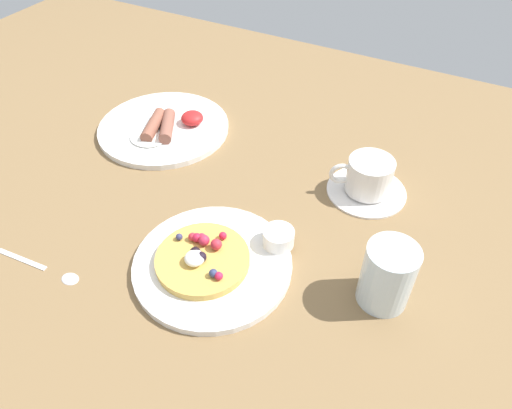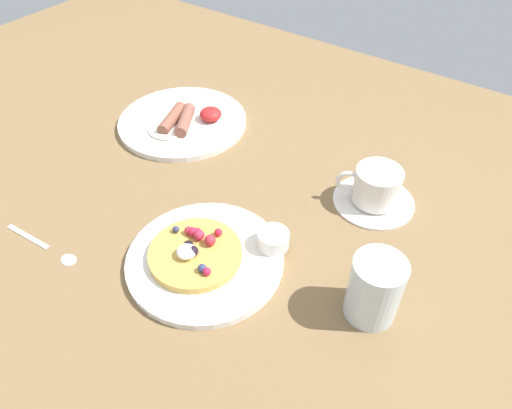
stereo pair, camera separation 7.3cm
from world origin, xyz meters
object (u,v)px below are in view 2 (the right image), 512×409
(pancake_plate, at_px, (205,259))
(syrup_ramekin, at_px, (273,239))
(water_glass, at_px, (375,289))
(breakfast_plate, at_px, (183,122))
(coffee_saucer, at_px, (373,200))
(teaspoon, at_px, (52,250))
(coffee_cup, at_px, (376,185))

(pancake_plate, height_order, syrup_ramekin, syrup_ramekin)
(water_glass, bearing_deg, syrup_ramekin, 175.03)
(breakfast_plate, height_order, coffee_saucer, breakfast_plate)
(breakfast_plate, relative_size, coffee_saucer, 1.91)
(coffee_saucer, xyz_separation_m, teaspoon, (-0.37, -0.40, -0.00))
(coffee_cup, bearing_deg, teaspoon, -132.46)
(coffee_cup, height_order, teaspoon, coffee_cup)
(syrup_ramekin, distance_m, breakfast_plate, 0.41)
(coffee_saucer, bearing_deg, coffee_cup, -153.08)
(pancake_plate, bearing_deg, teaspoon, -149.91)
(water_glass, bearing_deg, teaspoon, -157.64)
(breakfast_plate, height_order, teaspoon, breakfast_plate)
(coffee_saucer, bearing_deg, pancake_plate, -119.11)
(teaspoon, bearing_deg, breakfast_plate, 100.53)
(pancake_plate, height_order, breakfast_plate, same)
(breakfast_plate, bearing_deg, coffee_cup, 1.23)
(coffee_cup, relative_size, water_glass, 1.04)
(syrup_ramekin, xyz_separation_m, breakfast_plate, (-0.36, 0.19, -0.02))
(teaspoon, distance_m, water_glass, 0.50)
(teaspoon, bearing_deg, coffee_cup, 47.54)
(coffee_cup, height_order, water_glass, water_glass)
(breakfast_plate, bearing_deg, water_glass, -20.77)
(breakfast_plate, distance_m, water_glass, 0.57)
(syrup_ramekin, relative_size, teaspoon, 0.32)
(coffee_cup, bearing_deg, coffee_saucer, 26.92)
(teaspoon, relative_size, water_glass, 1.53)
(coffee_saucer, distance_m, coffee_cup, 0.04)
(pancake_plate, distance_m, coffee_cup, 0.32)
(teaspoon, bearing_deg, water_glass, 22.36)
(pancake_plate, relative_size, coffee_saucer, 1.71)
(coffee_cup, bearing_deg, water_glass, -66.18)
(breakfast_plate, relative_size, teaspoon, 1.75)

